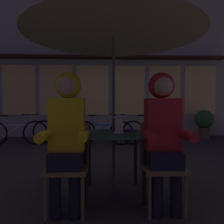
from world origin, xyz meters
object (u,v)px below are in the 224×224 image
object	(u,v)px
chair_left	(68,161)
chair_right	(161,160)
person_left_hooded	(67,127)
person_right_hooded	(163,127)
cafe_table	(114,141)
bicycle_second	(62,131)
lantern	(119,123)
bicycle_third	(102,132)
patio_umbrella	(114,20)
potted_plant	(204,121)
bicycle_fourth	(150,131)
book	(127,130)
bicycle_nearest	(15,132)

from	to	relation	value
chair_left	chair_right	world-z (taller)	same
person_left_hooded	person_right_hooded	xyz separation A→B (m)	(0.96, 0.00, 0.00)
cafe_table	bicycle_second	distance (m)	3.83
lantern	person_right_hooded	distance (m)	0.54
bicycle_third	lantern	bearing A→B (deg)	-86.58
patio_umbrella	potted_plant	bearing A→B (deg)	55.13
chair_left	chair_right	xyz separation A→B (m)	(0.96, 0.00, 0.00)
bicycle_fourth	person_right_hooded	bearing A→B (deg)	-100.10
patio_umbrella	cafe_table	bearing A→B (deg)	0.00
chair_right	potted_plant	distance (m)	5.64
patio_umbrella	potted_plant	xyz separation A→B (m)	(3.19, 4.58, -1.51)
bicycle_second	bicycle_fourth	size ratio (longest dim) A/B	1.01
lantern	potted_plant	bearing A→B (deg)	56.16
person_right_hooded	potted_plant	xyz separation A→B (m)	(2.71, 5.00, -0.30)
bicycle_third	potted_plant	distance (m)	3.55
person_left_hooded	bicycle_fourth	size ratio (longest dim) A/B	0.85
chair_left	bicycle_second	xyz separation A→B (m)	(-0.81, 3.97, -0.14)
book	lantern	bearing A→B (deg)	-93.72
chair_left	potted_plant	distance (m)	6.16
cafe_table	lantern	bearing A→B (deg)	-60.01
person_left_hooded	bicycle_third	bearing A→B (deg)	85.09
patio_umbrella	book	xyz separation A→B (m)	(0.17, 0.08, -1.31)
lantern	book	xyz separation A→B (m)	(0.11, 0.18, -0.11)
book	potted_plant	world-z (taller)	potted_plant
person_right_hooded	bicycle_nearest	xyz separation A→B (m)	(-2.96, 3.79, -0.50)
patio_umbrella	potted_plant	distance (m)	5.78
cafe_table	patio_umbrella	size ratio (longest dim) A/B	0.32
chair_left	bicycle_second	bearing A→B (deg)	101.55
cafe_table	potted_plant	world-z (taller)	potted_plant
person_right_hooded	bicycle_nearest	world-z (taller)	person_right_hooded
bicycle_nearest	book	distance (m)	4.24
cafe_table	book	distance (m)	0.22
book	person_right_hooded	bearing A→B (deg)	-30.27
potted_plant	bicycle_second	bearing A→B (deg)	-167.65
book	chair_right	bearing A→B (deg)	-27.18
lantern	bicycle_second	distance (m)	3.97
chair_right	book	size ratio (longest dim) A/B	4.35
person_left_hooded	person_right_hooded	world-z (taller)	same
bicycle_nearest	bicycle_third	distance (m)	2.32
bicycle_fourth	book	world-z (taller)	bicycle_fourth
cafe_table	bicycle_fourth	world-z (taller)	bicycle_fourth
person_right_hooded	bicycle_nearest	bearing A→B (deg)	127.94
cafe_table	bicycle_nearest	size ratio (longest dim) A/B	0.45
patio_umbrella	bicycle_fourth	xyz separation A→B (m)	(1.18, 3.53, -1.71)
lantern	person_left_hooded	size ratio (longest dim) A/B	0.17
cafe_table	bicycle_nearest	bearing A→B (deg)	126.34
lantern	person_right_hooded	xyz separation A→B (m)	(0.42, -0.33, -0.01)
cafe_table	potted_plant	size ratio (longest dim) A/B	0.80
book	bicycle_fourth	bearing A→B (deg)	101.94
bicycle_fourth	book	distance (m)	3.62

